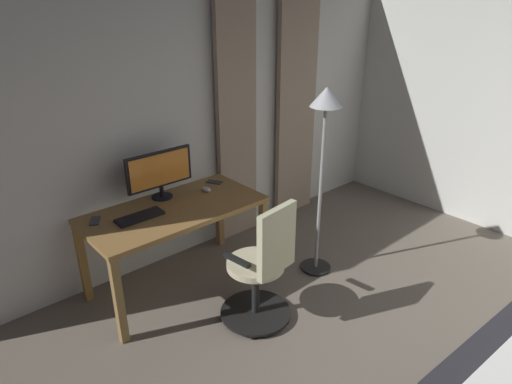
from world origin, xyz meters
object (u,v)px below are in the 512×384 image
floor_lamp (324,132)px  desk (175,218)px  computer_monitor (160,171)px  computer_mouse (206,189)px  computer_keyboard (140,217)px  cell_phone_by_monitor (214,182)px  cell_phone_face_up (95,221)px  office_chair (262,270)px

floor_lamp → desk: bearing=-29.8°
computer_monitor → floor_lamp: floor_lamp is taller
computer_monitor → computer_mouse: computer_monitor is taller
computer_monitor → computer_mouse: size_ratio=6.01×
desk → computer_monitor: bearing=-97.5°
computer_keyboard → cell_phone_by_monitor: 0.89m
computer_mouse → cell_phone_face_up: 0.98m
floor_lamp → cell_phone_by_monitor: bearing=-58.1°
office_chair → cell_phone_face_up: 1.34m
cell_phone_by_monitor → computer_keyboard: bearing=-15.3°
computer_monitor → cell_phone_face_up: (0.62, 0.05, -0.24)m
desk → office_chair: bearing=105.4°
computer_monitor → cell_phone_face_up: computer_monitor is taller
office_chair → cell_phone_by_monitor: office_chair is taller
desk → cell_phone_by_monitor: size_ratio=10.17×
desk → office_chair: size_ratio=1.43×
office_chair → cell_phone_by_monitor: 1.14m
desk → computer_keyboard: 0.32m
desk → computer_monitor: size_ratio=2.44×
cell_phone_by_monitor → desk: bearing=-7.4°
computer_mouse → cell_phone_face_up: (0.98, -0.10, -0.01)m
office_chair → floor_lamp: 1.23m
computer_monitor → cell_phone_by_monitor: computer_monitor is taller
computer_mouse → cell_phone_by_monitor: computer_mouse is taller
computer_mouse → cell_phone_face_up: computer_mouse is taller
computer_monitor → floor_lamp: bearing=140.5°
desk → cell_phone_face_up: (0.58, -0.20, 0.10)m
office_chair → cell_phone_face_up: (0.81, -1.02, 0.30)m
desk → computer_keyboard: bearing=-3.3°
cell_phone_by_monitor → cell_phone_face_up: same height
cell_phone_by_monitor → cell_phone_face_up: (1.15, 0.02, 0.00)m
office_chair → floor_lamp: size_ratio=0.61×
office_chair → cell_phone_by_monitor: bearing=64.7°
computer_monitor → cell_phone_by_monitor: size_ratio=4.18×
computer_monitor → floor_lamp: size_ratio=0.36×
cell_phone_face_up → computer_monitor: bearing=-144.6°
office_chair → computer_keyboard: 1.04m
desk → floor_lamp: 1.42m
desk → floor_lamp: size_ratio=0.87×
computer_mouse → floor_lamp: size_ratio=0.06×
computer_mouse → cell_phone_by_monitor: bearing=-146.0°
computer_monitor → cell_phone_by_monitor: bearing=176.5°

